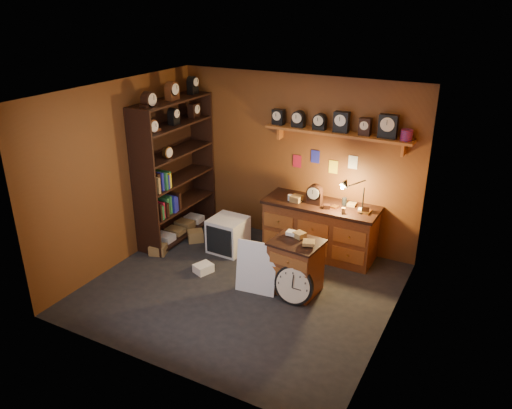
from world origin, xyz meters
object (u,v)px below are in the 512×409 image
object	(u,v)px
shelving_unit	(173,164)
big_round_clock	(294,285)
low_cabinet	(296,264)
workbench	(320,226)

from	to	relation	value
shelving_unit	big_round_clock	size ratio (longest dim) A/B	4.78
shelving_unit	big_round_clock	distance (m)	2.91
shelving_unit	low_cabinet	bearing A→B (deg)	-14.95
shelving_unit	workbench	xyz separation A→B (m)	(2.37, 0.49, -0.78)
workbench	low_cabinet	bearing A→B (deg)	-85.04
workbench	low_cabinet	xyz separation A→B (m)	(0.10, -1.15, -0.06)
shelving_unit	low_cabinet	size ratio (longest dim) A/B	3.06
shelving_unit	low_cabinet	xyz separation A→B (m)	(2.47, -0.66, -0.84)
big_round_clock	workbench	bearing A→B (deg)	98.04
workbench	big_round_clock	size ratio (longest dim) A/B	3.26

